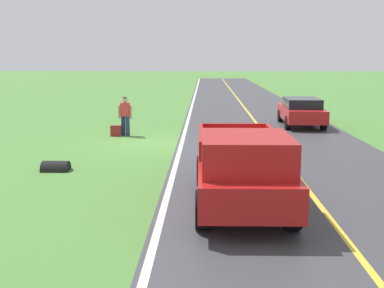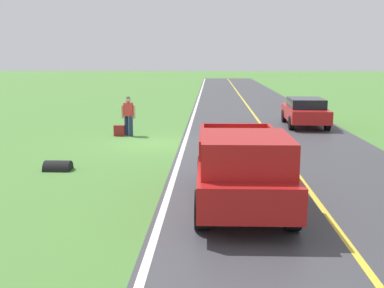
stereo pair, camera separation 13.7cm
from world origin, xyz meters
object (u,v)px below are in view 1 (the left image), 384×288
at_px(sedan_near_oncoming, 301,111).
at_px(hitchhiker_walking, 125,114).
at_px(pickup_truck_passing, 242,166).
at_px(suitcase_carried, 116,131).

bearing_deg(sedan_near_oncoming, hitchhiker_walking, 21.79).
distance_m(pickup_truck_passing, sedan_near_oncoming, 13.96).
distance_m(hitchhiker_walking, sedan_near_oncoming, 8.98).
xyz_separation_m(pickup_truck_passing, sedan_near_oncoming, (-3.98, -13.38, -0.21)).
bearing_deg(suitcase_carried, sedan_near_oncoming, 108.59).
relative_size(suitcase_carried, pickup_truck_passing, 0.09).
bearing_deg(sedan_near_oncoming, pickup_truck_passing, 73.43).
bearing_deg(suitcase_carried, hitchhiker_walking, 100.86).
bearing_deg(hitchhiker_walking, sedan_near_oncoming, -158.21).
distance_m(hitchhiker_walking, suitcase_carried, 0.86).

